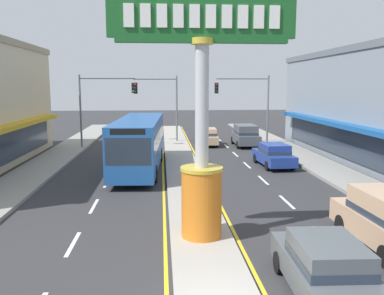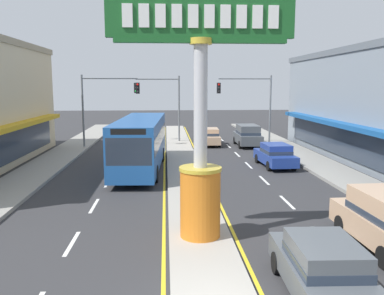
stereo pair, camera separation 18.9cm
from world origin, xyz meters
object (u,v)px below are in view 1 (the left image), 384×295
(traffic_light_left_side, at_px, (101,98))
(sedan_near_left_lane, at_px, (207,136))
(district_sign, at_px, (202,134))
(suv_far_left_oncoming, at_px, (245,135))
(sedan_mid_left_lane, at_px, (326,268))
(sedan_near_right_lane, at_px, (274,155))
(traffic_light_median_far, at_px, (160,98))
(traffic_light_right_side, at_px, (248,98))
(bus_far_right_lane, at_px, (139,141))

(traffic_light_left_side, height_order, sedan_near_left_lane, traffic_light_left_side)
(district_sign, bearing_deg, suv_far_left_oncoming, 74.50)
(sedan_mid_left_lane, bearing_deg, sedan_near_right_lane, 78.79)
(district_sign, xyz_separation_m, sedan_near_right_lane, (6.04, 12.56, -2.91))
(traffic_light_median_far, bearing_deg, sedan_near_left_lane, -25.47)
(traffic_light_median_far, bearing_deg, traffic_light_right_side, -18.01)
(traffic_light_left_side, xyz_separation_m, sedan_near_right_lane, (12.36, -8.71, -3.46))
(bus_far_right_lane, bearing_deg, suv_far_left_oncoming, 47.68)
(district_sign, bearing_deg, sedan_near_left_lane, 83.12)
(traffic_light_right_side, relative_size, sedan_near_right_lane, 1.41)
(district_sign, height_order, suv_far_left_oncoming, district_sign)
(traffic_light_right_side, xyz_separation_m, bus_far_right_lane, (-9.05, -9.97, -2.38))
(traffic_light_right_side, bearing_deg, sedan_near_left_lane, 171.40)
(district_sign, relative_size, traffic_light_right_side, 1.32)
(traffic_light_left_side, height_order, traffic_light_right_side, same)
(district_sign, bearing_deg, traffic_light_right_side, 74.04)
(sedan_near_right_lane, xyz_separation_m, sedan_near_left_lane, (-3.31, 10.08, 0.00))
(traffic_light_median_far, bearing_deg, sedan_near_right_lane, -58.32)
(traffic_light_right_side, height_order, sedan_near_right_lane, traffic_light_right_side)
(traffic_light_left_side, bearing_deg, sedan_mid_left_lane, -70.38)
(traffic_light_right_side, height_order, sedan_near_left_lane, traffic_light_right_side)
(sedan_near_right_lane, bearing_deg, district_sign, -115.67)
(bus_far_right_lane, xyz_separation_m, sedan_near_left_lane, (5.47, 10.51, -1.08))
(sedan_near_right_lane, height_order, suv_far_left_oncoming, suv_far_left_oncoming)
(district_sign, xyz_separation_m, traffic_light_median_far, (-1.40, 24.60, 0.49))
(traffic_light_median_far, height_order, sedan_near_right_lane, traffic_light_median_far)
(bus_far_right_lane, bearing_deg, sedan_near_right_lane, 2.84)
(traffic_light_left_side, bearing_deg, traffic_light_median_far, 34.08)
(traffic_light_left_side, distance_m, traffic_light_median_far, 5.94)
(district_sign, relative_size, traffic_light_median_far, 1.32)
(traffic_light_median_far, relative_size, sedan_mid_left_lane, 1.42)
(traffic_light_median_far, relative_size, suv_far_left_oncoming, 1.34)
(district_sign, relative_size, sedan_near_right_lane, 1.86)
(sedan_near_right_lane, relative_size, bus_far_right_lane, 0.39)
(sedan_near_right_lane, height_order, sedan_near_left_lane, same)
(traffic_light_left_side, xyz_separation_m, sedan_near_left_lane, (9.05, 1.37, -3.46))
(traffic_light_right_side, relative_size, suv_far_left_oncoming, 1.34)
(bus_far_right_lane, distance_m, sedan_near_left_lane, 11.90)
(sedan_near_right_lane, height_order, bus_far_right_lane, bus_far_right_lane)
(district_sign, relative_size, bus_far_right_lane, 0.72)
(suv_far_left_oncoming, bearing_deg, traffic_light_right_side, 49.84)
(sedan_near_right_lane, distance_m, suv_far_left_oncoming, 9.20)
(bus_far_right_lane, xyz_separation_m, suv_far_left_oncoming, (8.77, 9.63, -0.88))
(sedan_mid_left_lane, bearing_deg, traffic_light_median_far, 98.18)
(traffic_light_right_side, xyz_separation_m, traffic_light_median_far, (-7.71, 2.51, -0.05))
(traffic_light_left_side, distance_m, sedan_near_left_lane, 9.78)
(sedan_near_left_lane, bearing_deg, sedan_near_right_lane, -71.84)
(traffic_light_right_side, distance_m, sedan_mid_left_lane, 26.68)
(traffic_light_left_side, bearing_deg, bus_far_right_lane, -68.60)
(traffic_light_median_far, bearing_deg, district_sign, -86.75)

